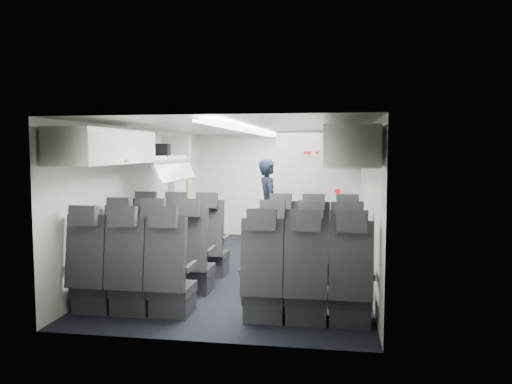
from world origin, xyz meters
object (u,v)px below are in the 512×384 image
(seat_row_rear, at_px, (216,282))
(boarding_door, at_px, (180,196))
(seat_row_mid, at_px, (233,263))
(carry_on_bag, at_px, (157,151))
(seat_row_front, at_px, (246,249))
(galley_unit, at_px, (320,193))
(flight_attendant, at_px, (268,204))

(seat_row_rear, height_order, boarding_door, boarding_door)
(seat_row_mid, relative_size, carry_on_bag, 8.76)
(seat_row_rear, height_order, carry_on_bag, carry_on_bag)
(seat_row_front, bearing_deg, galley_unit, 73.72)
(flight_attendant, xyz_separation_m, carry_on_bag, (-1.46, -1.78, 0.97))
(galley_unit, bearing_deg, boarding_door, -155.72)
(seat_row_front, distance_m, boarding_door, 2.71)
(seat_row_front, bearing_deg, seat_row_rear, -90.00)
(seat_row_rear, distance_m, galley_unit, 5.17)
(carry_on_bag, bearing_deg, seat_row_rear, -64.58)
(flight_attendant, bearing_deg, seat_row_mid, 159.26)
(seat_row_front, height_order, galley_unit, galley_unit)
(seat_row_mid, height_order, carry_on_bag, carry_on_bag)
(seat_row_mid, xyz_separation_m, flight_attendant, (0.05, 2.96, 0.43))
(flight_attendant, height_order, carry_on_bag, carry_on_bag)
(carry_on_bag, bearing_deg, boarding_door, 88.21)
(galley_unit, distance_m, boarding_door, 2.84)
(flight_attendant, bearing_deg, seat_row_rear, 159.49)
(seat_row_rear, bearing_deg, seat_row_front, 90.00)
(boarding_door, bearing_deg, seat_row_mid, -61.23)
(seat_row_front, distance_m, seat_row_rear, 1.80)
(seat_row_mid, relative_size, galley_unit, 1.75)
(seat_row_rear, bearing_deg, flight_attendant, 89.26)
(seat_row_rear, relative_size, flight_attendant, 2.01)
(seat_row_rear, distance_m, boarding_door, 4.25)
(galley_unit, distance_m, flight_attendant, 1.50)
(boarding_door, distance_m, flight_attendant, 1.69)
(seat_row_front, distance_m, carry_on_bag, 2.01)
(galley_unit, bearing_deg, seat_row_front, -106.28)
(boarding_door, height_order, carry_on_bag, carry_on_bag)
(boarding_door, relative_size, carry_on_bag, 4.89)
(seat_row_rear, bearing_deg, carry_on_bag, 124.28)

